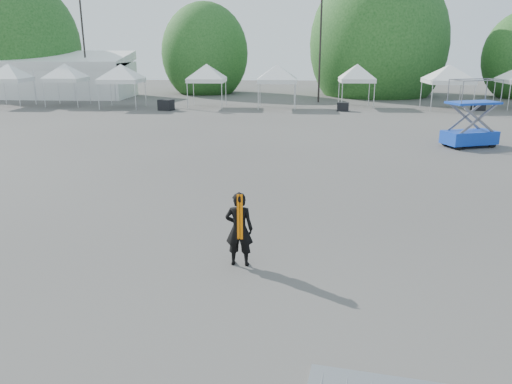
{
  "coord_description": "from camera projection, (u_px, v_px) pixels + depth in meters",
  "views": [
    {
      "loc": [
        0.15,
        -11.69,
        4.7
      ],
      "look_at": [
        -0.52,
        -0.17,
        1.3
      ],
      "focal_mm": 35.0,
      "sensor_mm": 36.0,
      "label": 1
    }
  ],
  "objects": [
    {
      "name": "tent_c",
      "position": [
        121.0,
        68.0,
        38.34
      ],
      "size": [
        4.3,
        4.3,
        3.88
      ],
      "color": "silver",
      "rests_on": "ground"
    },
    {
      "name": "ground",
      "position": [
        277.0,
        240.0,
        12.53
      ],
      "size": [
        120.0,
        120.0,
        0.0
      ],
      "primitive_type": "plane",
      "color": "#474442",
      "rests_on": "ground"
    },
    {
      "name": "light_pole_west",
      "position": [
        83.0,
        33.0,
        44.47
      ],
      "size": [
        0.6,
        0.25,
        10.3
      ],
      "color": "black",
      "rests_on": "ground"
    },
    {
      "name": "tent_a",
      "position": [
        8.0,
        67.0,
        39.34
      ],
      "size": [
        3.87,
        3.87,
        3.88
      ],
      "color": "silver",
      "rests_on": "ground"
    },
    {
      "name": "tent_b",
      "position": [
        65.0,
        67.0,
        39.75
      ],
      "size": [
        4.01,
        4.01,
        3.88
      ],
      "color": "silver",
      "rests_on": "ground"
    },
    {
      "name": "man",
      "position": [
        239.0,
        229.0,
        10.9
      ],
      "size": [
        0.64,
        0.44,
        1.69
      ],
      "rotation": [
        0.0,
        0.0,
        3.08
      ],
      "color": "black",
      "rests_on": "ground"
    },
    {
      "name": "crate_east",
      "position": [
        478.0,
        106.0,
        37.51
      ],
      "size": [
        0.93,
        0.74,
        0.7
      ],
      "primitive_type": "cube",
      "rotation": [
        0.0,
        0.0,
        -0.04
      ],
      "color": "black",
      "rests_on": "ground"
    },
    {
      "name": "light_pole_east",
      "position": [
        321.0,
        35.0,
        41.46
      ],
      "size": [
        0.6,
        0.25,
        9.8
      ],
      "color": "black",
      "rests_on": "ground"
    },
    {
      "name": "marquee",
      "position": [
        49.0,
        76.0,
        46.72
      ],
      "size": [
        15.0,
        6.25,
        4.23
      ],
      "color": "white",
      "rests_on": "ground"
    },
    {
      "name": "crate_mid",
      "position": [
        343.0,
        107.0,
        37.13
      ],
      "size": [
        0.92,
        0.78,
        0.63
      ],
      "primitive_type": "cube",
      "rotation": [
        0.0,
        0.0,
        -0.2
      ],
      "color": "black",
      "rests_on": "ground"
    },
    {
      "name": "scissor_lift",
      "position": [
        472.0,
        113.0,
        23.64
      ],
      "size": [
        2.74,
        1.99,
        3.19
      ],
      "rotation": [
        0.0,
        0.0,
        0.34
      ],
      "color": "#0B4795",
      "rests_on": "ground"
    },
    {
      "name": "tree_mid_e",
      "position": [
        378.0,
        44.0,
        48.02
      ],
      "size": [
        5.12,
        5.12,
        7.79
      ],
      "color": "#382314",
      "rests_on": "ground"
    },
    {
      "name": "tent_d",
      "position": [
        206.0,
        67.0,
        38.99
      ],
      "size": [
        4.05,
        4.05,
        3.88
      ],
      "color": "silver",
      "rests_on": "ground"
    },
    {
      "name": "crate_west",
      "position": [
        166.0,
        105.0,
        37.53
      ],
      "size": [
        1.23,
        1.09,
        0.8
      ],
      "primitive_type": "cube",
      "rotation": [
        0.0,
        0.0,
        -0.33
      ],
      "color": "black",
      "rests_on": "ground"
    },
    {
      "name": "tree_far_w",
      "position": [
        21.0,
        47.0,
        49.09
      ],
      "size": [
        4.8,
        4.8,
        7.3
      ],
      "color": "#382314",
      "rests_on": "ground"
    },
    {
      "name": "tree_mid_w",
      "position": [
        205.0,
        53.0,
        50.18
      ],
      "size": [
        4.16,
        4.16,
        6.33
      ],
      "color": "#382314",
      "rests_on": "ground"
    },
    {
      "name": "tent_f",
      "position": [
        357.0,
        67.0,
        38.87
      ],
      "size": [
        3.74,
        3.74,
        3.88
      ],
      "color": "silver",
      "rests_on": "ground"
    },
    {
      "name": "tent_g",
      "position": [
        449.0,
        68.0,
        37.6
      ],
      "size": [
        4.62,
        4.62,
        3.88
      ],
      "color": "silver",
      "rests_on": "ground"
    },
    {
      "name": "tent_e",
      "position": [
        277.0,
        68.0,
        38.2
      ],
      "size": [
        4.21,
        4.21,
        3.88
      ],
      "color": "silver",
      "rests_on": "ground"
    }
  ]
}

